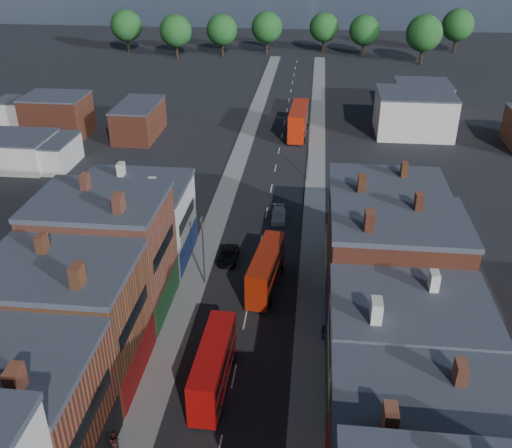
% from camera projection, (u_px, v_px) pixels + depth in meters
% --- Properties ---
extents(pavement_west, '(3.00, 200.00, 0.12)m').
position_uv_depth(pavement_west, '(222.00, 204.00, 80.29)').
color(pavement_west, gray).
rests_on(pavement_west, ground).
extents(pavement_east, '(3.00, 200.00, 0.12)m').
position_uv_depth(pavement_east, '(314.00, 208.00, 79.07)').
color(pavement_east, gray).
rests_on(pavement_east, ground).
extents(lamp_post_2, '(0.25, 0.70, 8.12)m').
position_uv_depth(lamp_post_2, '(203.00, 247.00, 60.42)').
color(lamp_post_2, slate).
rests_on(lamp_post_2, ground).
extents(lamp_post_3, '(0.25, 0.70, 8.12)m').
position_uv_depth(lamp_post_3, '(308.00, 151.00, 85.80)').
color(lamp_post_3, slate).
rests_on(lamp_post_3, ground).
extents(bus_0, '(2.72, 10.00, 4.29)m').
position_uv_depth(bus_0, '(213.00, 366.00, 47.67)').
color(bus_0, '#BF0D0A').
rests_on(bus_0, ground).
extents(bus_1, '(3.44, 10.20, 4.32)m').
position_uv_depth(bus_1, '(266.00, 269.00, 60.94)').
color(bus_1, '#B9230A').
rests_on(bus_1, ground).
extents(bus_2, '(3.55, 12.56, 5.38)m').
position_uv_depth(bus_2, '(298.00, 120.00, 104.75)').
color(bus_2, '#B72008').
rests_on(bus_2, ground).
extents(car_2, '(2.18, 4.72, 1.31)m').
position_uv_depth(car_2, '(228.00, 255.00, 66.70)').
color(car_2, black).
rests_on(car_2, ground).
extents(car_3, '(2.06, 4.70, 1.34)m').
position_uv_depth(car_3, '(279.00, 215.00, 75.80)').
color(car_3, silver).
rests_on(car_3, ground).
extents(ped_1, '(0.94, 0.54, 1.90)m').
position_uv_depth(ped_1, '(114.00, 441.00, 42.26)').
color(ped_1, '#3F1919').
rests_on(ped_1, pavement_west).
extents(ped_3, '(0.56, 1.01, 1.63)m').
position_uv_depth(ped_3, '(323.00, 332.00, 53.82)').
color(ped_3, '#56514A').
rests_on(ped_3, pavement_east).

